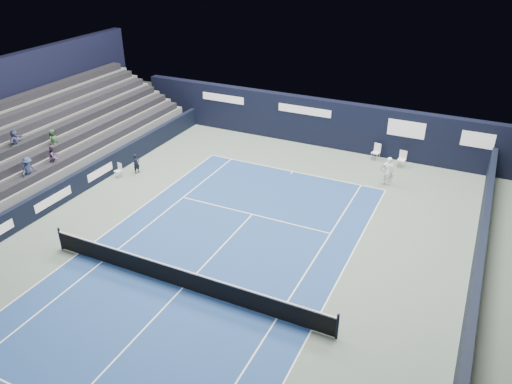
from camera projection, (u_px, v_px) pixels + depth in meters
ground at (208, 261)px, 21.61m from camera, size 48.00×48.00×0.00m
court_surface at (183, 288)px, 20.02m from camera, size 10.97×23.77×0.01m
enclosure_wall_right at (479, 257)px, 20.38m from camera, size 0.30×22.00×1.80m
folding_chair_back_a at (377, 149)px, 30.75m from camera, size 0.53×0.56×1.02m
folding_chair_back_b at (402, 158)px, 29.82m from camera, size 0.49×0.47×1.01m
line_judge_chair at (119, 169)px, 28.67m from camera, size 0.44×0.43×0.84m
line_judge at (136, 164)px, 29.04m from camera, size 0.37×0.49×1.19m
court_markings at (183, 288)px, 20.01m from camera, size 11.03×23.83×0.00m
tennis_net at (182, 278)px, 19.78m from camera, size 12.90×0.10×1.10m
back_sponsor_wall at (320, 122)px, 32.40m from camera, size 26.00×0.63×3.10m
side_barrier_left at (98, 172)px, 28.09m from camera, size 0.33×22.00×1.20m
spectator_stand at (56, 133)px, 29.69m from camera, size 6.00×18.00×6.40m
tennis_player at (388, 171)px, 27.65m from camera, size 0.62×0.82×1.67m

